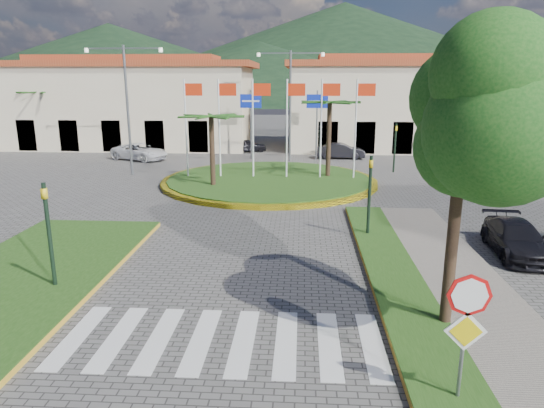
# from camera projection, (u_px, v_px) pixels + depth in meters

# --- Properties ---
(sidewalk_right) EXTENTS (4.00, 28.00, 0.15)m
(sidewalk_right) POSITION_uv_depth(u_px,v_px,m) (517.00, 403.00, 9.08)
(sidewalk_right) COLOR gray
(sidewalk_right) RESTS_ON ground
(verge_right) EXTENTS (1.60, 28.00, 0.18)m
(verge_right) POSITION_uv_depth(u_px,v_px,m) (452.00, 399.00, 9.15)
(verge_right) COLOR #204714
(verge_right) RESTS_ON ground
(median_left) EXTENTS (5.00, 14.00, 0.18)m
(median_left) POSITION_uv_depth(u_px,v_px,m) (2.00, 293.00, 13.69)
(median_left) COLOR #204714
(median_left) RESTS_ON ground
(crosswalk) EXTENTS (8.00, 3.00, 0.01)m
(crosswalk) POSITION_uv_depth(u_px,v_px,m) (218.00, 340.00, 11.39)
(crosswalk) COLOR silver
(crosswalk) RESTS_ON ground
(roundabout_island) EXTENTS (12.70, 12.70, 6.00)m
(roundabout_island) POSITION_uv_depth(u_px,v_px,m) (269.00, 180.00, 28.75)
(roundabout_island) COLOR yellow
(roundabout_island) RESTS_ON ground
(stop_sign) EXTENTS (0.80, 0.11, 2.65)m
(stop_sign) POSITION_uv_depth(u_px,v_px,m) (467.00, 319.00, 8.68)
(stop_sign) COLOR slate
(stop_sign) RESTS_ON ground
(deciduous_tree) EXTENTS (3.60, 3.60, 6.80)m
(deciduous_tree) POSITION_uv_depth(u_px,v_px,m) (465.00, 116.00, 10.74)
(deciduous_tree) COLOR black
(deciduous_tree) RESTS_ON ground
(traffic_light_left) EXTENTS (0.15, 0.18, 3.20)m
(traffic_light_left) POSITION_uv_depth(u_px,v_px,m) (48.00, 226.00, 13.64)
(traffic_light_left) COLOR black
(traffic_light_left) RESTS_ON ground
(traffic_light_right) EXTENTS (0.15, 0.18, 3.20)m
(traffic_light_right) POSITION_uv_depth(u_px,v_px,m) (370.00, 189.00, 18.37)
(traffic_light_right) COLOR black
(traffic_light_right) RESTS_ON ground
(traffic_light_far) EXTENTS (0.18, 0.15, 3.20)m
(traffic_light_far) POSITION_uv_depth(u_px,v_px,m) (395.00, 143.00, 31.70)
(traffic_light_far) COLOR black
(traffic_light_far) RESTS_ON ground
(direction_sign_west) EXTENTS (1.60, 0.14, 5.20)m
(direction_sign_west) POSITION_uv_depth(u_px,v_px,m) (251.00, 113.00, 36.71)
(direction_sign_west) COLOR slate
(direction_sign_west) RESTS_ON ground
(direction_sign_east) EXTENTS (1.60, 0.14, 5.20)m
(direction_sign_east) POSITION_uv_depth(u_px,v_px,m) (317.00, 113.00, 36.41)
(direction_sign_east) COLOR slate
(direction_sign_east) RESTS_ON ground
(street_lamp_centre) EXTENTS (4.80, 0.16, 8.00)m
(street_lamp_centre) POSITION_uv_depth(u_px,v_px,m) (290.00, 100.00, 35.35)
(street_lamp_centre) COLOR slate
(street_lamp_centre) RESTS_ON ground
(street_lamp_west) EXTENTS (4.80, 0.16, 8.00)m
(street_lamp_west) POSITION_uv_depth(u_px,v_px,m) (127.00, 104.00, 30.15)
(street_lamp_west) COLOR slate
(street_lamp_west) RESTS_ON ground
(building_left) EXTENTS (23.32, 9.54, 8.05)m
(building_left) POSITION_uv_depth(u_px,v_px,m) (128.00, 103.00, 44.13)
(building_left) COLOR beige
(building_left) RESTS_ON ground
(building_right) EXTENTS (19.08, 9.54, 8.05)m
(building_right) POSITION_uv_depth(u_px,v_px,m) (394.00, 104.00, 42.69)
(building_right) COLOR beige
(building_right) RESTS_ON ground
(hill_far_west) EXTENTS (140.00, 140.00, 22.00)m
(hill_far_west) POSITION_uv_depth(u_px,v_px,m) (111.00, 62.00, 143.43)
(hill_far_west) COLOR black
(hill_far_west) RESTS_ON ground
(hill_far_mid) EXTENTS (180.00, 180.00, 30.00)m
(hill_far_mid) POSITION_uv_depth(u_px,v_px,m) (344.00, 51.00, 157.59)
(hill_far_mid) COLOR black
(hill_far_mid) RESTS_ON ground
(hill_near_back) EXTENTS (110.00, 110.00, 16.00)m
(hill_near_back) POSITION_uv_depth(u_px,v_px,m) (259.00, 72.00, 131.82)
(hill_near_back) COLOR black
(hill_near_back) RESTS_ON ground
(white_van) EXTENTS (4.95, 3.78, 1.25)m
(white_van) POSITION_uv_depth(u_px,v_px,m) (140.00, 152.00, 37.00)
(white_van) COLOR silver
(white_van) RESTS_ON ground
(car_dark_a) EXTENTS (3.41, 2.29, 1.08)m
(car_dark_a) POSITION_uv_depth(u_px,v_px,m) (248.00, 146.00, 41.12)
(car_dark_a) COLOR black
(car_dark_a) RESTS_ON ground
(car_dark_b) EXTENTS (3.70, 1.34, 1.21)m
(car_dark_b) POSITION_uv_depth(u_px,v_px,m) (341.00, 151.00, 37.59)
(car_dark_b) COLOR black
(car_dark_b) RESTS_ON ground
(car_side_right) EXTENTS (1.91, 4.07, 1.15)m
(car_side_right) POSITION_uv_depth(u_px,v_px,m) (516.00, 238.00, 16.92)
(car_side_right) COLOR black
(car_side_right) RESTS_ON ground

